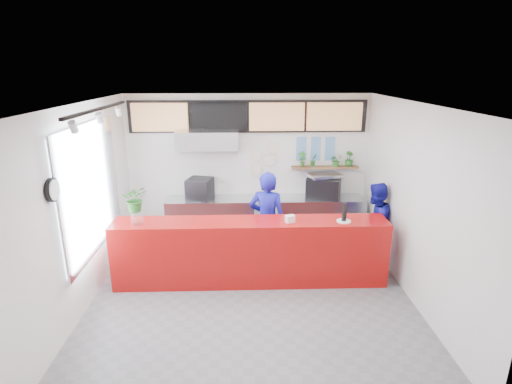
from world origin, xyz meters
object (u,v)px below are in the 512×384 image
(panini_oven, at_px, (200,189))
(service_counter, at_px, (251,252))
(pepper_mill, at_px, (344,212))
(staff_center, at_px, (267,221))
(espresso_machine, at_px, (323,188))
(staff_right, at_px, (374,224))

(panini_oven, bearing_deg, service_counter, -46.32)
(service_counter, distance_m, pepper_mill, 1.67)
(panini_oven, distance_m, staff_center, 1.84)
(panini_oven, height_order, espresso_machine, espresso_machine)
(staff_right, bearing_deg, pepper_mill, 5.13)
(staff_right, bearing_deg, panini_oven, -57.78)
(espresso_machine, distance_m, staff_center, 1.78)
(panini_oven, xyz_separation_m, espresso_machine, (2.55, 0.00, 0.00))
(espresso_machine, height_order, staff_center, staff_center)
(panini_oven, distance_m, espresso_machine, 2.55)
(service_counter, height_order, staff_right, staff_right)
(service_counter, xyz_separation_m, panini_oven, (-1.00, 1.80, 0.56))
(pepper_mill, bearing_deg, espresso_machine, 88.83)
(panini_oven, bearing_deg, staff_right, -5.00)
(service_counter, height_order, panini_oven, panini_oven)
(service_counter, xyz_separation_m, pepper_mill, (1.51, -0.08, 0.72))
(pepper_mill, bearing_deg, staff_center, 152.91)
(espresso_machine, height_order, staff_right, staff_right)
(staff_center, bearing_deg, staff_right, -160.69)
(staff_center, distance_m, pepper_mill, 1.40)
(espresso_machine, relative_size, staff_center, 0.37)
(staff_center, relative_size, pepper_mill, 5.94)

